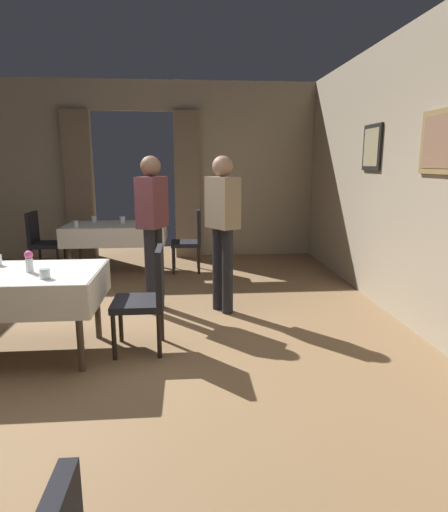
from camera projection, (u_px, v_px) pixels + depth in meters
name	position (u px, v px, depth m)	size (l,w,h in m)	color
ground	(83.00, 358.00, 3.71)	(10.08, 10.08, 0.00)	olive
wall_back	(134.00, 171.00, 7.46)	(6.40, 0.27, 3.00)	tan
dining_table_mid	(12.00, 283.00, 3.63)	(1.47, 0.91, 0.75)	#4C3D2D
dining_table_far	(116.00, 230.00, 6.45)	(1.48, 0.88, 0.75)	#4C3D2D
chair_mid_right	(147.00, 294.00, 3.79)	(0.44, 0.44, 0.93)	black
chair_far_right	(191.00, 238.00, 6.59)	(0.44, 0.44, 0.93)	black
chair_far_left	(42.00, 239.00, 6.49)	(0.44, 0.44, 0.93)	black
flower_vase_mid	(29.00, 261.00, 3.58)	(0.07, 0.07, 0.18)	silver
glass_mid_b	(45.00, 274.00, 3.40)	(0.08, 0.08, 0.08)	silver
glass_far_a	(76.00, 224.00, 6.15)	(0.07, 0.07, 0.09)	silver
glass_far_b	(94.00, 219.00, 6.60)	(0.08, 0.08, 0.10)	silver
plate_far_c	(153.00, 222.00, 6.64)	(0.24, 0.24, 0.01)	white
glass_far_d	(122.00, 220.00, 6.47)	(0.08, 0.08, 0.11)	silver
person_waiter_by_doorway	(223.00, 221.00, 4.68)	(0.38, 0.42, 1.72)	black
person_diner_standing_aside	(153.00, 221.00, 4.72)	(0.34, 0.42, 1.72)	black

